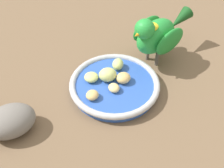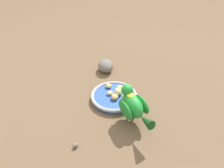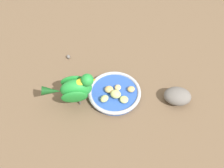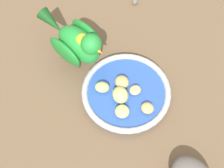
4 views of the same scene
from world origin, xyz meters
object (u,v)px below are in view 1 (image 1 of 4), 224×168
at_px(apple_piece_2, 123,78).
at_px(apple_piece_4, 108,75).
at_px(apple_piece_0, 92,95).
at_px(rock_large, 10,121).
at_px(feeding_bowl, 115,86).
at_px(apple_piece_3, 114,88).
at_px(parrot, 157,34).
at_px(apple_piece_1, 118,64).
at_px(apple_piece_5, 91,77).

bearing_deg(apple_piece_2, apple_piece_4, 13.77).
height_order(apple_piece_0, rock_large, rock_large).
relative_size(apple_piece_0, rock_large, 0.28).
bearing_deg(apple_piece_0, apple_piece_2, -120.99).
bearing_deg(rock_large, apple_piece_4, -123.25).
bearing_deg(rock_large, apple_piece_2, -128.65).
relative_size(apple_piece_2, apple_piece_4, 0.81).
xyz_separation_m(feeding_bowl, apple_piece_4, (0.02, -0.01, 0.02)).
xyz_separation_m(apple_piece_3, rock_large, (0.15, 0.16, 0.00)).
bearing_deg(apple_piece_3, parrot, -106.13).
relative_size(apple_piece_1, rock_large, 0.33).
distance_m(apple_piece_0, apple_piece_2, 0.08).
bearing_deg(apple_piece_3, apple_piece_0, 47.46).
distance_m(apple_piece_2, apple_piece_5, 0.07).
height_order(apple_piece_1, rock_large, rock_large).
height_order(apple_piece_2, parrot, parrot).
distance_m(apple_piece_4, apple_piece_5, 0.04).
relative_size(apple_piece_1, apple_piece_4, 0.82).
distance_m(feeding_bowl, rock_large, 0.23).
height_order(feeding_bowl, apple_piece_2, apple_piece_2).
bearing_deg(apple_piece_3, apple_piece_5, -10.13).
distance_m(apple_piece_0, parrot, 0.21).
height_order(apple_piece_2, apple_piece_5, apple_piece_2).
relative_size(apple_piece_0, apple_piece_1, 0.86).
bearing_deg(parrot, apple_piece_2, 6.30).
bearing_deg(apple_piece_4, apple_piece_1, -97.73).
bearing_deg(rock_large, parrot, -121.57).
relative_size(apple_piece_1, parrot, 0.17).
bearing_deg(apple_piece_1, rock_large, 60.92).
relative_size(apple_piece_1, apple_piece_3, 1.23).
relative_size(feeding_bowl, apple_piece_5, 6.36).
bearing_deg(apple_piece_3, feeding_bowl, -71.49).
relative_size(apple_piece_2, apple_piece_5, 1.03).
relative_size(feeding_bowl, apple_piece_1, 6.13).
bearing_deg(apple_piece_1, apple_piece_4, 82.27).
distance_m(feeding_bowl, apple_piece_3, 0.02).
relative_size(parrot, rock_large, 1.90).
xyz_separation_m(feeding_bowl, apple_piece_3, (-0.01, 0.02, 0.01)).
distance_m(feeding_bowl, apple_piece_0, 0.06).
distance_m(apple_piece_0, apple_piece_5, 0.05).
distance_m(apple_piece_1, apple_piece_3, 0.07).
xyz_separation_m(apple_piece_0, apple_piece_2, (-0.04, -0.07, 0.00)).
xyz_separation_m(apple_piece_1, apple_piece_4, (0.01, 0.04, 0.00)).
xyz_separation_m(apple_piece_1, apple_piece_3, (-0.02, 0.07, -0.00)).
bearing_deg(apple_piece_0, apple_piece_3, -132.54).
relative_size(apple_piece_2, apple_piece_3, 1.22).
xyz_separation_m(apple_piece_3, apple_piece_5, (0.06, -0.01, 0.00)).
height_order(apple_piece_4, rock_large, rock_large).
xyz_separation_m(apple_piece_4, parrot, (-0.07, -0.12, 0.05)).
height_order(feeding_bowl, parrot, parrot).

